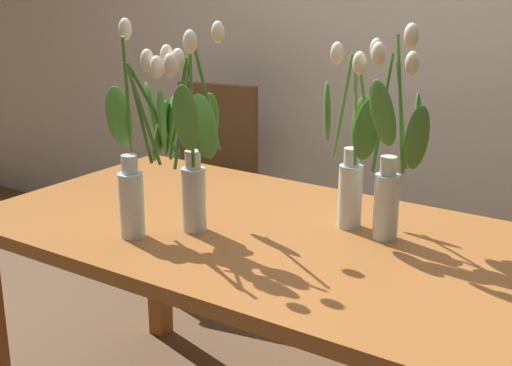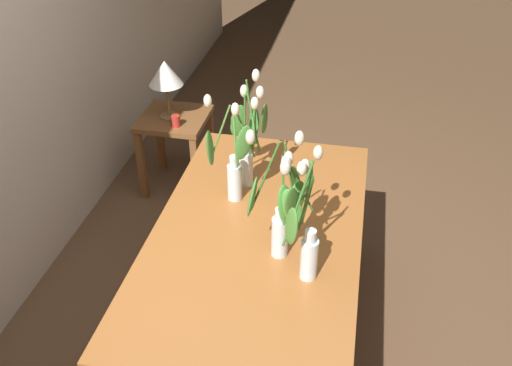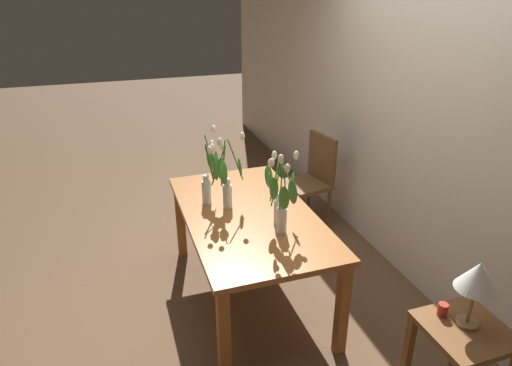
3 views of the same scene
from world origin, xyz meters
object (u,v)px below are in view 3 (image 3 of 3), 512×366
object	(u,v)px
dining_chair	(313,176)
table_lamp	(478,278)
tulip_vase_0	(282,206)
dining_table	(249,224)
tulip_vase_2	(211,176)
tulip_vase_3	(226,180)
side_table	(462,344)
pillar_candle	(443,310)
tulip_vase_1	(279,197)

from	to	relation	value
dining_chair	table_lamp	size ratio (longest dim) A/B	2.34
tulip_vase_0	table_lamp	distance (m)	1.18
dining_table	tulip_vase_2	size ratio (longest dim) A/B	2.77
dining_chair	table_lamp	xyz separation A→B (m)	(2.18, -0.10, 0.33)
tulip_vase_2	tulip_vase_3	size ratio (longest dim) A/B	1.02
dining_table	side_table	xyz separation A→B (m)	(1.30, 0.83, -0.22)
dining_chair	side_table	world-z (taller)	dining_chair
table_lamp	tulip_vase_2	bearing A→B (deg)	-144.88
tulip_vase_0	tulip_vase_3	size ratio (longest dim) A/B	1.02
tulip_vase_0	side_table	bearing A→B (deg)	37.16
tulip_vase_0	pillar_candle	size ratio (longest dim) A/B	7.70
pillar_candle	dining_table	bearing A→B (deg)	-146.80
side_table	pillar_candle	xyz separation A→B (m)	(-0.13, -0.06, 0.16)
dining_table	tulip_vase_1	bearing A→B (deg)	34.14
tulip_vase_3	table_lamp	world-z (taller)	tulip_vase_3
tulip_vase_1	tulip_vase_2	xyz separation A→B (m)	(-0.45, -0.36, 0.02)
side_table	pillar_candle	size ratio (longest dim) A/B	7.33
dining_chair	pillar_candle	world-z (taller)	dining_chair
tulip_vase_0	pillar_candle	world-z (taller)	tulip_vase_0
tulip_vase_2	dining_table	bearing A→B (deg)	42.60
tulip_vase_2	dining_chair	xyz separation A→B (m)	(-0.68, 1.16, -0.44)
tulip_vase_2	table_lamp	distance (m)	1.84
dining_table	tulip_vase_3	bearing A→B (deg)	-133.90
dining_table	tulip_vase_3	size ratio (longest dim) A/B	2.82
dining_chair	pillar_candle	distance (m)	2.09
side_table	tulip_vase_0	bearing A→B (deg)	-142.84
tulip_vase_1	side_table	bearing A→B (deg)	32.16
tulip_vase_0	pillar_candle	xyz separation A→B (m)	(0.82, 0.65, -0.36)
dining_table	tulip_vase_0	bearing A→B (deg)	17.52
dining_chair	side_table	bearing A→B (deg)	-3.10
pillar_candle	dining_chair	bearing A→B (deg)	175.06
dining_chair	table_lamp	distance (m)	2.21
dining_table	dining_chair	bearing A→B (deg)	133.92
dining_table	dining_chair	world-z (taller)	dining_chair
tulip_vase_0	table_lamp	size ratio (longest dim) A/B	1.45
tulip_vase_3	side_table	xyz separation A→B (m)	(1.42, 0.96, -0.53)
tulip_vase_3	pillar_candle	bearing A→B (deg)	34.66
tulip_vase_1	dining_chair	xyz separation A→B (m)	(-1.13, 0.80, -0.42)
table_lamp	pillar_candle	xyz separation A→B (m)	(-0.10, -0.08, -0.27)
tulip_vase_3	pillar_candle	distance (m)	1.62
tulip_vase_0	tulip_vase_2	world-z (taller)	tulip_vase_0
tulip_vase_3	side_table	bearing A→B (deg)	33.91
side_table	tulip_vase_3	bearing A→B (deg)	-146.09
tulip_vase_1	side_table	world-z (taller)	tulip_vase_1
tulip_vase_1	tulip_vase_2	distance (m)	0.57
tulip_vase_0	dining_chair	bearing A→B (deg)	146.63
dining_chair	table_lamp	bearing A→B (deg)	-2.61
tulip_vase_1	side_table	xyz separation A→B (m)	(1.08, 0.68, -0.51)
table_lamp	tulip_vase_3	bearing A→B (deg)	-145.11
dining_table	pillar_candle	distance (m)	1.40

